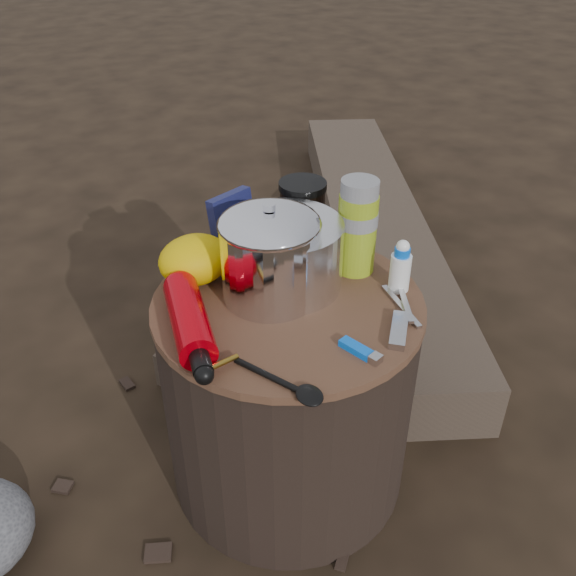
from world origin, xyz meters
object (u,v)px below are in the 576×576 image
log_main (374,229)px  fuel_bottle (189,319)px  travel_mug (302,214)px  camping_pot (270,254)px  thermos (357,227)px  stump (288,393)px

log_main → fuel_bottle: fuel_bottle is taller
travel_mug → camping_pot: bearing=-136.1°
log_main → thermos: size_ratio=9.55×
fuel_bottle → thermos: thermos is taller
stump → thermos: bearing=11.9°
camping_pot → thermos: bearing=0.9°
thermos → travel_mug: 0.14m
log_main → thermos: thermos is taller
camping_pot → travel_mug: (0.14, 0.14, -0.02)m
thermos → log_main: bearing=51.0°
stump → camping_pot: size_ratio=2.80×
stump → log_main: size_ratio=0.28×
log_main → travel_mug: (-0.58, -0.54, 0.45)m
camping_pot → fuel_bottle: (-0.17, -0.04, -0.06)m
fuel_bottle → travel_mug: bearing=41.2°
stump → log_main: 1.01m
stump → log_main: (0.71, 0.70, -0.15)m
stump → thermos: (0.17, 0.03, 0.32)m
stump → camping_pot: camping_pot is taller
stump → camping_pot: 0.32m
fuel_bottle → thermos: size_ratio=1.39×
fuel_bottle → travel_mug: travel_mug is taller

